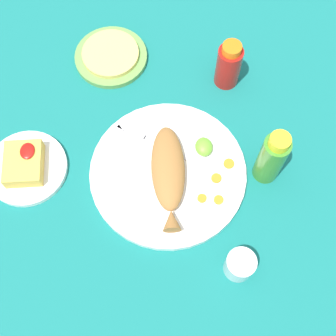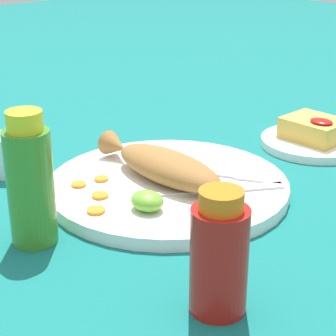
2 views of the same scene
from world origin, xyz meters
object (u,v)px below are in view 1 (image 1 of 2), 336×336
Objects in this scene: hot_sauce_bottle_green at (272,158)px; tortilla_plate at (111,57)px; hot_sauce_bottle_red at (229,65)px; salt_cup at (239,265)px; fork_near at (133,153)px; side_plate_fries at (27,168)px; main_plate at (168,173)px; fried_fish at (168,173)px; fork_far at (149,139)px.

tortilla_plate is at bearing 45.77° from hot_sauce_bottle_green.
hot_sauce_bottle_green is 0.48m from tortilla_plate.
hot_sauce_bottle_red is 2.09× the size of salt_cup.
fork_near is 0.24m from side_plate_fries.
fried_fish reaches higher than main_plate.
hot_sauce_bottle_red reaches higher than tortilla_plate.
fork_far is 2.59× the size of salt_cup.
fork_near is 2.66× the size of salt_cup.
tortilla_plate is (0.54, 0.25, -0.02)m from salt_cup.
tortilla_plate is (0.08, 0.28, -0.06)m from hot_sauce_bottle_red.
tortilla_plate is (0.27, 0.05, -0.01)m from fork_near.
salt_cup is at bearing -171.78° from fork_near.
fried_fish reaches higher than side_plate_fries.
hot_sauce_bottle_red is 0.26m from hot_sauce_bottle_green.
main_plate is 0.09m from fork_far.
hot_sauce_bottle_green is 0.54m from side_plate_fries.
salt_cup reaches higher than fried_fish.
tortilla_plate is at bearing 25.08° from salt_cup.
hot_sauce_bottle_red reaches higher than side_plate_fries.
hot_sauce_bottle_red is at bearing -31.07° from fried_fish.
salt_cup is at bearing -154.92° from tortilla_plate.
side_plate_fries is at bearing 84.03° from main_plate.
salt_cup is at bearing -146.84° from fried_fish.
salt_cup is 0.60m from tortilla_plate.
side_plate_fries is at bearing 82.75° from fried_fish.
hot_sauce_bottle_red reaches higher than salt_cup.
fork_far is at bearing 24.96° from main_plate.
fork_near is at bearing 78.86° from hot_sauce_bottle_green.
fork_far is 0.28m from hot_sauce_bottle_green.
fork_far is 0.90× the size of side_plate_fries.
fried_fish is 1.32× the size of side_plate_fries.
fried_fish is at bearing 179.25° from main_plate.
fried_fish is 0.30m from hot_sauce_bottle_red.
tortilla_plate is (0.32, 0.12, -0.00)m from main_plate.
main_plate is at bearing 31.01° from salt_cup.
salt_cup reaches higher than main_plate.
salt_cup reaches higher than side_plate_fries.
side_plate_fries is (0.25, 0.45, -0.02)m from salt_cup.
hot_sauce_bottle_red is (0.25, -0.16, 0.02)m from fried_fish.
main_plate is 0.35m from tortilla_plate.
hot_sauce_bottle_red is at bearing 13.60° from hot_sauce_bottle_green.
tortilla_plate is at bearing 73.79° from hot_sauce_bottle_red.
hot_sauce_bottle_green is 2.64× the size of salt_cup.
salt_cup is (-0.27, -0.21, 0.01)m from fork_near.
main_plate is 2.63× the size of hot_sauce_bottle_red.
hot_sauce_bottle_green reaches higher than side_plate_fries.
fried_fish is 0.36m from tortilla_plate.
main_plate is 0.09m from fork_near.
fork_near is at bearing 51.27° from fried_fish.
side_plate_fries is (-0.21, 0.47, -0.06)m from hot_sauce_bottle_red.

